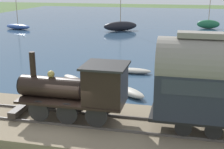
# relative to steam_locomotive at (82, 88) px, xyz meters

# --- Properties ---
(ground_plane) EXTENTS (200.00, 200.00, 0.00)m
(ground_plane) POSITION_rel_steam_locomotive_xyz_m (-0.21, 0.48, -2.29)
(ground_plane) COLOR #476033
(harbor_water) EXTENTS (80.00, 80.00, 0.01)m
(harbor_water) POSITION_rel_steam_locomotive_xyz_m (43.08, 0.48, -2.29)
(harbor_water) COLOR #2D4760
(harbor_water) RESTS_ON ground
(rail_embankment) EXTENTS (5.57, 56.00, 0.66)m
(rail_embankment) POSITION_rel_steam_locomotive_xyz_m (-0.00, 0.48, -2.02)
(rail_embankment) COLOR #84755B
(rail_embankment) RESTS_ON ground
(steam_locomotive) EXTENTS (2.17, 5.91, 3.31)m
(steam_locomotive) POSITION_rel_steam_locomotive_xyz_m (0.00, 0.00, 0.00)
(steam_locomotive) COLOR black
(steam_locomotive) RESTS_ON rail_embankment
(sailboat_blue) EXTENTS (2.39, 4.76, 6.97)m
(sailboat_blue) POSITION_rel_steam_locomotive_xyz_m (32.33, 21.66, -1.83)
(sailboat_blue) COLOR #335199
(sailboat_blue) RESTS_ON harbor_water
(sailboat_black) EXTENTS (4.24, 5.40, 9.13)m
(sailboat_black) POSITION_rel_steam_locomotive_xyz_m (34.16, 5.01, -1.52)
(sailboat_black) COLOR black
(sailboat_black) RESTS_ON harbor_water
(sailboat_green) EXTENTS (1.33, 3.70, 9.82)m
(sailboat_green) POSITION_rel_steam_locomotive_xyz_m (40.03, -8.58, -1.51)
(sailboat_green) COLOR #236B42
(sailboat_green) RESTS_ON harbor_water
(rowboat_mid_harbor) EXTENTS (2.45, 2.65, 0.49)m
(rowboat_mid_harbor) POSITION_rel_steam_locomotive_xyz_m (5.58, -1.45, -2.04)
(rowboat_mid_harbor) COLOR #B7B2A3
(rowboat_mid_harbor) RESTS_ON harbor_water
(rowboat_far_out) EXTENTS (0.97, 2.98, 0.42)m
(rowboat_far_out) POSITION_rel_steam_locomotive_xyz_m (10.97, -0.82, -2.08)
(rowboat_far_out) COLOR #B7B2A3
(rowboat_far_out) RESTS_ON harbor_water
(rowboat_off_pier) EXTENTS (1.85, 2.08, 0.33)m
(rowboat_off_pier) POSITION_rel_steam_locomotive_xyz_m (7.94, 3.47, -2.12)
(rowboat_off_pier) COLOR #B7B2A3
(rowboat_off_pier) RESTS_ON harbor_water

